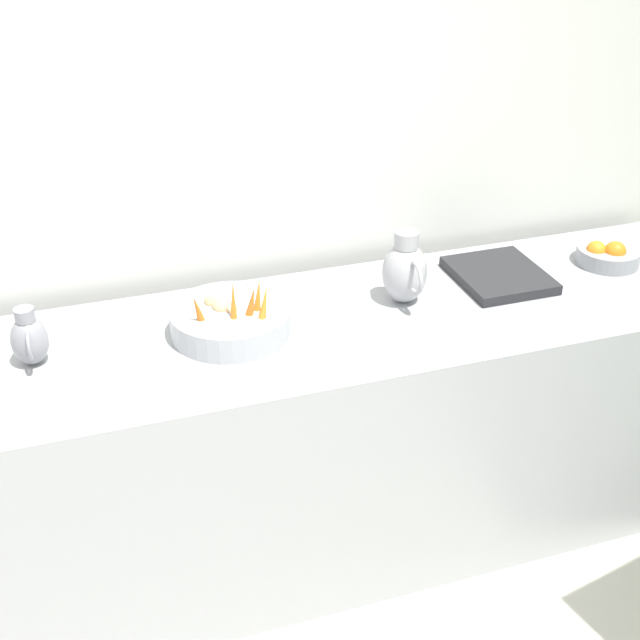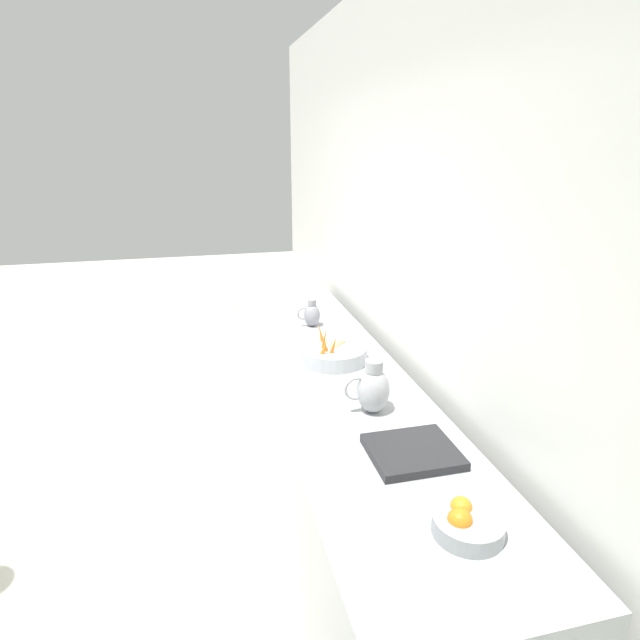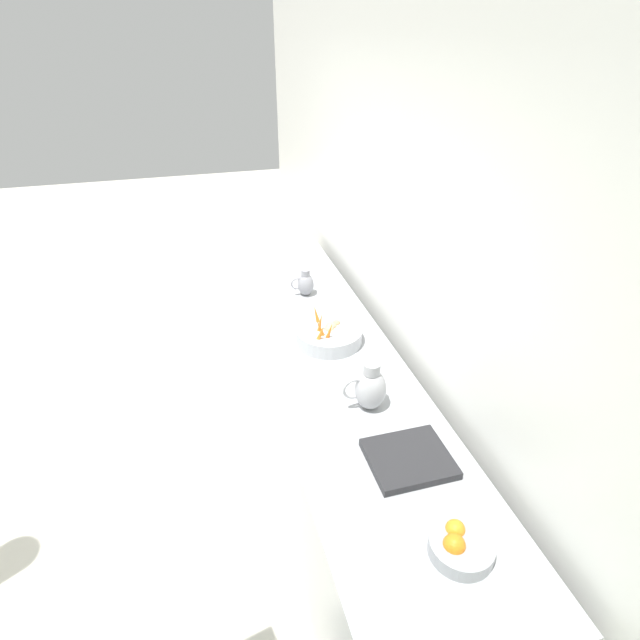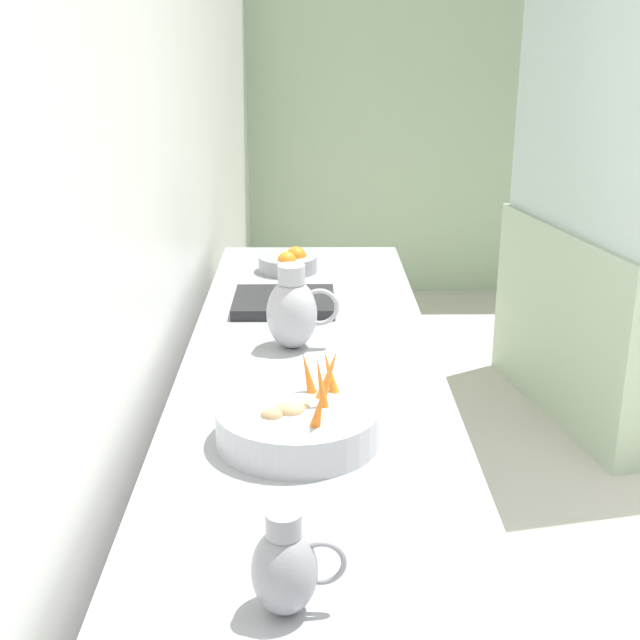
{
  "view_description": "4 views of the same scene",
  "coord_description": "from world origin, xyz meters",
  "px_view_note": "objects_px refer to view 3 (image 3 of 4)",
  "views": [
    {
      "loc": [
        0.76,
        -0.3,
        2.3
      ],
      "look_at": [
        -1.36,
        0.4,
        1.01
      ],
      "focal_mm": 47.44,
      "sensor_mm": 36.0,
      "label": 1
    },
    {
      "loc": [
        -0.78,
        2.78,
        2.12
      ],
      "look_at": [
        -1.45,
        0.04,
        1.14
      ],
      "focal_mm": 29.57,
      "sensor_mm": 36.0,
      "label": 2
    },
    {
      "loc": [
        -0.78,
        2.53,
        2.55
      ],
      "look_at": [
        -1.45,
        0.15,
        1.08
      ],
      "focal_mm": 28.84,
      "sensor_mm": 36.0,
      "label": 3
    },
    {
      "loc": [
        -1.47,
        -1.59,
        1.83
      ],
      "look_at": [
        -1.45,
        0.42,
        1.13
      ],
      "focal_mm": 47.32,
      "sensor_mm": 36.0,
      "label": 4
    }
  ],
  "objects_px": {
    "vegetable_colander": "(329,335)",
    "metal_pitcher_tall": "(370,388)",
    "orange_bowl": "(460,546)",
    "metal_pitcher_short": "(305,284)"
  },
  "relations": [
    {
      "from": "vegetable_colander",
      "to": "metal_pitcher_tall",
      "type": "xyz_separation_m",
      "value": [
        -0.02,
        0.6,
        0.07
      ]
    },
    {
      "from": "metal_pitcher_tall",
      "to": "vegetable_colander",
      "type": "bearing_deg",
      "value": -87.69
    },
    {
      "from": "orange_bowl",
      "to": "metal_pitcher_tall",
      "type": "bearing_deg",
      "value": -87.81
    },
    {
      "from": "vegetable_colander",
      "to": "metal_pitcher_tall",
      "type": "bearing_deg",
      "value": 92.31
    },
    {
      "from": "vegetable_colander",
      "to": "metal_pitcher_short",
      "type": "height_order",
      "value": "vegetable_colander"
    },
    {
      "from": "metal_pitcher_tall",
      "to": "metal_pitcher_short",
      "type": "xyz_separation_m",
      "value": [
        0.01,
        -1.2,
        -0.03
      ]
    },
    {
      "from": "metal_pitcher_short",
      "to": "metal_pitcher_tall",
      "type": "bearing_deg",
      "value": 90.51
    },
    {
      "from": "metal_pitcher_tall",
      "to": "metal_pitcher_short",
      "type": "distance_m",
      "value": 1.2
    },
    {
      "from": "vegetable_colander",
      "to": "orange_bowl",
      "type": "xyz_separation_m",
      "value": [
        -0.06,
        1.42,
        -0.01
      ]
    },
    {
      "from": "metal_pitcher_tall",
      "to": "metal_pitcher_short",
      "type": "height_order",
      "value": "metal_pitcher_tall"
    }
  ]
}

